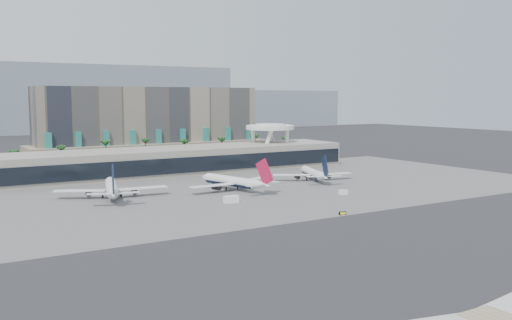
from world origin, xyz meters
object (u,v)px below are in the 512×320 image
service_vehicle_a (231,199)px  airliner_right (314,173)px  service_vehicle_b (343,192)px  taxiway_sign (342,213)px  airliner_centre (233,181)px  airliner_left (112,188)px

service_vehicle_a → airliner_right: bearing=32.4°
airliner_right → service_vehicle_b: 36.77m
service_vehicle_a → taxiway_sign: service_vehicle_a is taller
taxiway_sign → airliner_centre: bearing=113.8°
airliner_centre → taxiway_sign: size_ratio=16.55×
taxiway_sign → service_vehicle_b: bearing=68.1°
airliner_centre → service_vehicle_b: (29.95, -30.02, -2.62)m
airliner_centre → service_vehicle_b: size_ratio=11.62×
service_vehicle_b → airliner_left: bearing=177.7°
airliner_centre → airliner_right: (42.47, 4.48, -0.28)m
airliner_left → airliner_right: (88.11, -3.26, -0.42)m
airliner_right → service_vehicle_b: (-12.52, -34.50, -2.33)m
service_vehicle_a → taxiway_sign: 40.53m
service_vehicle_b → taxiway_sign: size_ratio=1.42×
airliner_centre → airliner_right: 42.70m
airliner_left → service_vehicle_b: (75.59, -37.76, -2.75)m
service_vehicle_a → taxiway_sign: (19.33, -35.62, -0.69)m
airliner_right → airliner_centre: bearing=-154.1°
airliner_left → service_vehicle_a: (31.80, -30.90, -2.39)m
airliner_right → service_vehicle_a: bearing=-133.9°
airliner_right → service_vehicle_a: (-56.31, -27.64, -1.98)m
airliner_right → airliner_left: bearing=-162.2°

